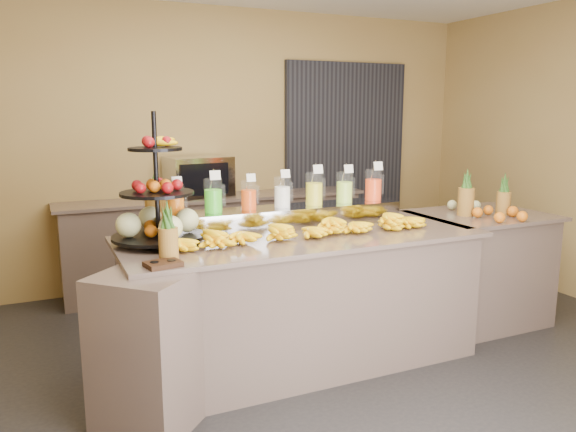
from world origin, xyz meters
TOP-DOWN VIEW (x-y plane):
  - ground at (0.00, 0.00)m, footprint 6.00×6.00m
  - room_envelope at (0.19, 0.79)m, footprint 6.04×5.02m
  - buffet_counter at (-0.12, 0.26)m, footprint 2.75×1.25m
  - right_counter at (1.70, 0.40)m, footprint 1.08×0.88m
  - back_ledge at (0.00, 2.25)m, footprint 3.10×0.55m
  - pitcher_tray at (-0.03, 0.58)m, footprint 1.85×0.30m
  - juice_pitcher_orange_a at (-0.81, 0.58)m, footprint 0.11×0.12m
  - juice_pitcher_green at (-0.55, 0.58)m, footprint 0.13×0.13m
  - juice_pitcher_orange_b at (-0.29, 0.58)m, footprint 0.11×0.12m
  - juice_pitcher_milk at (-0.03, 0.58)m, footprint 0.12×0.12m
  - juice_pitcher_lemon at (0.23, 0.58)m, footprint 0.13×0.13m
  - juice_pitcher_lime at (0.49, 0.58)m, footprint 0.13×0.13m
  - juice_pitcher_orange_c at (0.75, 0.58)m, footprint 0.13×0.14m
  - banana_heap at (-0.03, 0.24)m, footprint 1.90×0.17m
  - fruit_stand at (-0.92, 0.45)m, footprint 0.72×0.72m
  - condiment_caddy at (-1.05, -0.11)m, footprint 0.21×0.17m
  - pineapple_left_a at (-0.99, 0.01)m, footprint 0.11×0.11m
  - pineapple_left_b at (-0.91, 0.77)m, footprint 0.14×0.14m
  - right_fruit_pile at (1.66, 0.25)m, footprint 0.43×0.41m
  - oven_warmer at (-0.19, 2.25)m, footprint 0.64×0.48m

SIDE VIEW (x-z plane):
  - ground at x=0.00m, z-range 0.00..0.00m
  - buffet_counter at x=-0.12m, z-range 0.00..0.93m
  - back_ledge at x=0.00m, z-range 0.00..0.93m
  - right_counter at x=1.70m, z-range 0.00..0.93m
  - condiment_caddy at x=-1.05m, z-range 0.93..0.96m
  - banana_heap at x=-0.03m, z-range 0.91..1.07m
  - right_fruit_pile at x=1.66m, z-range 0.89..1.12m
  - pitcher_tray at x=-0.03m, z-range 0.93..1.08m
  - pineapple_left_a at x=-0.99m, z-range 0.88..1.23m
  - pineapple_left_b at x=-0.91m, z-range 0.88..1.31m
  - oven_warmer at x=-0.19m, z-range 0.93..1.33m
  - fruit_stand at x=-0.92m, z-range 0.73..1.57m
  - juice_pitcher_orange_b at x=-0.29m, z-range 1.04..1.31m
  - juice_pitcher_orange_a at x=-0.81m, z-range 1.04..1.31m
  - juice_pitcher_milk at x=-0.03m, z-range 1.03..1.32m
  - juice_pitcher_lime at x=0.49m, z-range 1.03..1.34m
  - juice_pitcher_green at x=-0.55m, z-range 1.03..1.34m
  - juice_pitcher_lemon at x=0.23m, z-range 1.03..1.34m
  - juice_pitcher_orange_c at x=0.75m, z-range 1.03..1.35m
  - room_envelope at x=0.19m, z-range 0.47..3.29m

